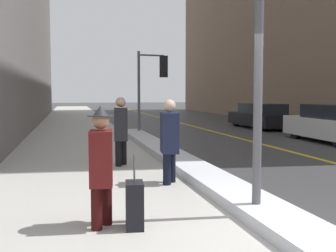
# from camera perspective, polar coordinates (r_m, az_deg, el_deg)

# --- Properties ---
(ground_plane) EXTENTS (160.00, 160.00, 0.00)m
(ground_plane) POSITION_cam_1_polar(r_m,az_deg,el_deg) (5.17, 15.13, -14.98)
(ground_plane) COLOR #38383A
(sidewalk_slab) EXTENTS (4.00, 80.00, 0.01)m
(sidewalk_slab) POSITION_cam_1_polar(r_m,az_deg,el_deg) (19.36, -12.14, -0.76)
(sidewalk_slab) COLOR #B2AFA8
(sidewalk_slab) RESTS_ON ground
(road_centre_stripe) EXTENTS (0.16, 80.00, 0.00)m
(road_centre_stripe) POSITION_cam_1_polar(r_m,az_deg,el_deg) (20.37, 4.99, -0.44)
(road_centre_stripe) COLOR gold
(road_centre_stripe) RESTS_ON ground
(snow_bank_curb) EXTENTS (0.78, 15.12, 0.18)m
(snow_bank_curb) POSITION_cam_1_polar(r_m,az_deg,el_deg) (11.00, 0.50, -4.04)
(snow_bank_curb) COLOR silver
(snow_bank_curb) RESTS_ON ground
(lamp_post) EXTENTS (0.28, 0.28, 4.23)m
(lamp_post) POSITION_cam_1_polar(r_m,az_deg,el_deg) (5.92, 12.23, 12.79)
(lamp_post) COLOR #515156
(lamp_post) RESTS_ON ground
(traffic_light_near) EXTENTS (1.31, 0.44, 3.45)m
(traffic_light_near) POSITION_cam_1_polar(r_m,az_deg,el_deg) (17.70, -1.83, 6.91)
(traffic_light_near) COLOR #515156
(traffic_light_near) RESTS_ON ground
(pedestrian_in_fedora) EXTENTS (0.33, 0.50, 1.55)m
(pedestrian_in_fedora) POSITION_cam_1_polar(r_m,az_deg,el_deg) (5.36, -9.03, -4.80)
(pedestrian_in_fedora) COLOR #340C0C
(pedestrian_in_fedora) RESTS_ON ground
(pedestrian_in_glasses) EXTENTS (0.36, 0.55, 1.60)m
(pedestrian_in_glasses) POSITION_cam_1_polar(r_m,az_deg,el_deg) (7.88, 0.19, -1.55)
(pedestrian_in_glasses) COLOR black
(pedestrian_in_glasses) RESTS_ON ground
(pedestrian_trailing) EXTENTS (0.36, 0.56, 1.62)m
(pedestrian_trailing) POSITION_cam_1_polar(r_m,az_deg,el_deg) (9.95, -6.41, -0.26)
(pedestrian_trailing) COLOR black
(pedestrian_trailing) RESTS_ON ground
(parked_car_white) EXTENTS (1.88, 4.55, 1.33)m
(parked_car_white) POSITION_cam_1_polar(r_m,az_deg,el_deg) (15.93, 21.79, 0.22)
(parked_car_white) COLOR silver
(parked_car_white) RESTS_ON ground
(parked_car_black) EXTENTS (1.79, 4.61, 1.23)m
(parked_car_black) POSITION_cam_1_polar(r_m,az_deg,el_deg) (21.51, 12.53, 1.27)
(parked_car_black) COLOR black
(parked_car_black) RESTS_ON ground
(rolling_suitcase) EXTENTS (0.26, 0.38, 0.95)m
(rolling_suitcase) POSITION_cam_1_polar(r_m,az_deg,el_deg) (5.39, -4.55, -10.68)
(rolling_suitcase) COLOR black
(rolling_suitcase) RESTS_ON ground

